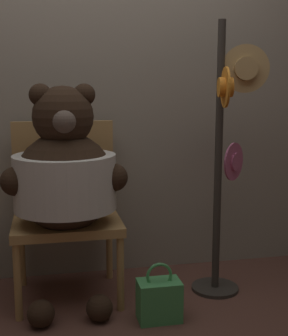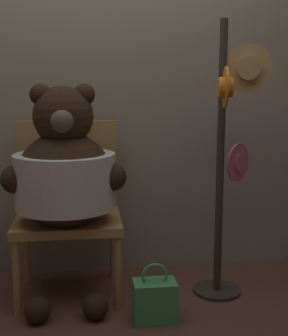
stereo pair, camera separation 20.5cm
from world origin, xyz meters
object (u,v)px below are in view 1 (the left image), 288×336
object	(u,v)px
chair	(66,203)
handbag_on_ground	(159,299)
teddy_bear	(65,176)
hat_display_rack	(227,154)

from	to	relation	value
chair	handbag_on_ground	size ratio (longest dim) A/B	3.21
teddy_bear	handbag_on_ground	size ratio (longest dim) A/B	3.91
teddy_bear	chair	bearing A→B (deg)	87.72
hat_display_rack	teddy_bear	bearing A→B (deg)	179.58
teddy_bear	handbag_on_ground	bearing A→B (deg)	-32.46
hat_display_rack	handbag_on_ground	bearing A→B (deg)	-148.61
chair	hat_display_rack	bearing A→B (deg)	-11.34
hat_display_rack	handbag_on_ground	size ratio (longest dim) A/B	5.01
chair	teddy_bear	distance (m)	0.26
chair	hat_display_rack	distance (m)	0.97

